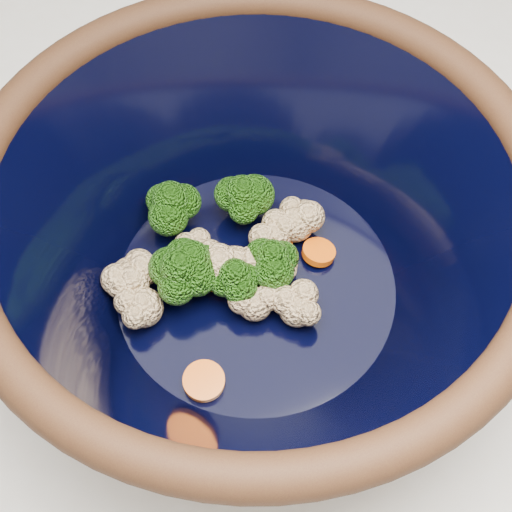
% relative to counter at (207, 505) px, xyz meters
% --- Properties ---
extents(counter, '(1.20, 1.20, 0.90)m').
position_rel_counter_xyz_m(counter, '(0.00, 0.00, 0.00)').
color(counter, silver).
rests_on(counter, ground).
extents(mixing_bowl, '(0.40, 0.40, 0.17)m').
position_rel_counter_xyz_m(mixing_bowl, '(0.08, 0.02, 0.54)').
color(mixing_bowl, black).
rests_on(mixing_bowl, counter).
extents(vegetable_pile, '(0.17, 0.17, 0.05)m').
position_rel_counter_xyz_m(vegetable_pile, '(0.06, 0.04, 0.51)').
color(vegetable_pile, '#608442').
rests_on(vegetable_pile, mixing_bowl).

